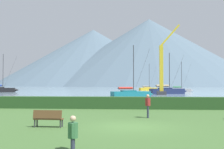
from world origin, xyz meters
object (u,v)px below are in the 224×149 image
sailboat_slip_1 (131,94)px  person_standing_walker (148,104)px  park_bench_near_path (48,118)px  dock_crane (162,73)px  sailboat_slip_2 (1,90)px  sailboat_slip_5 (148,89)px  person_seated_viewer (73,131)px  sailboat_slip_6 (167,91)px  sailboat_slip_3 (180,90)px

sailboat_slip_1 → person_standing_walker: (1.38, -29.16, 0.32)m
park_bench_near_path → dock_crane: dock_crane is taller
sailboat_slip_2 → dock_crane: size_ratio=0.71×
sailboat_slip_5 → person_seated_viewer: sailboat_slip_5 is taller
sailboat_slip_6 → park_bench_near_path: 53.88m
sailboat_slip_2 → sailboat_slip_5: 50.91m
sailboat_slip_2 → person_standing_walker: 69.72m
sailboat_slip_5 → park_bench_near_path: bearing=-113.3°
dock_crane → park_bench_near_path: bearing=-103.4°
sailboat_slip_2 → sailboat_slip_3: 52.61m
park_bench_near_path → sailboat_slip_6: bearing=79.0°
sailboat_slip_5 → sailboat_slip_6: sailboat_slip_5 is taller
sailboat_slip_2 → park_bench_near_path: (33.73, -62.18, -0.23)m
sailboat_slip_5 → person_standing_walker: sailboat_slip_5 is taller
sailboat_slip_2 → sailboat_slip_6: size_ratio=1.12×
sailboat_slip_2 → park_bench_near_path: sailboat_slip_2 is taller
sailboat_slip_5 → person_seated_viewer: (-7.75, -92.90, 0.06)m
dock_crane → sailboat_slip_3: bearing=70.5°
sailboat_slip_6 → sailboat_slip_5: bearing=80.1°
sailboat_slip_2 → person_standing_walker: (39.42, -57.50, 0.21)m
park_bench_near_path → person_seated_viewer: size_ratio=1.31×
person_seated_viewer → sailboat_slip_5: bearing=78.6°
sailboat_slip_1 → sailboat_slip_2: (-38.04, 28.34, 0.11)m
sailboat_slip_2 → sailboat_slip_3: size_ratio=1.24×
sailboat_slip_3 → park_bench_near_path: (-18.61, -67.61, -0.06)m
person_standing_walker → sailboat_slip_1: bearing=97.3°
park_bench_near_path → sailboat_slip_1: bearing=85.6°
sailboat_slip_3 → person_standing_walker: 64.25m
sailboat_slip_3 → dock_crane: 22.92m
sailboat_slip_5 → sailboat_slip_6: 35.60m
sailboat_slip_1 → park_bench_near_path: bearing=-119.2°
person_seated_viewer → dock_crane: size_ratio=0.08×
person_standing_walker → person_seated_viewer: bearing=-103.4°
sailboat_slip_2 → dock_crane: dock_crane is taller
sailboat_slip_3 → person_seated_viewer: 74.46m
sailboat_slip_6 → park_bench_near_path: (-12.94, -52.30, -0.23)m
sailboat_slip_6 → park_bench_near_path: sailboat_slip_6 is taller
sailboat_slip_2 → park_bench_near_path: bearing=-81.5°
dock_crane → sailboat_slip_2: bearing=160.6°
person_seated_viewer → person_standing_walker: person_standing_walker is taller
dock_crane → sailboat_slip_1: bearing=-118.3°
sailboat_slip_6 → dock_crane: bearing=-121.8°
person_standing_walker → dock_crane: size_ratio=0.11×
sailboat_slip_1 → dock_crane: 14.81m
sailboat_slip_6 → person_standing_walker: sailboat_slip_6 is taller
sailboat_slip_2 → sailboat_slip_3: sailboat_slip_2 is taller
sailboat_slip_2 → dock_crane: bearing=-39.4°
sailboat_slip_6 → person_seated_viewer: bearing=-114.5°
sailboat_slip_2 → dock_crane: (44.79, -15.82, 3.99)m
sailboat_slip_2 → sailboat_slip_5: size_ratio=1.12×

